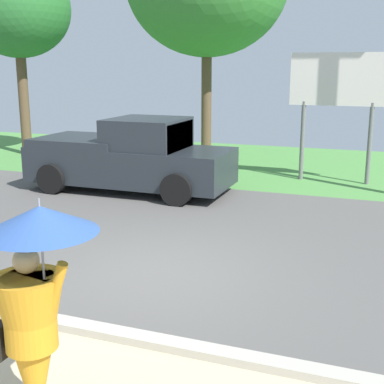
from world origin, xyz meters
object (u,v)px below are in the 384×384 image
roadside_billboard (339,89)px  monk_pedestrian (34,319)px  pickup_truck (131,157)px  tree_center_back (17,10)px

roadside_billboard → monk_pedestrian: bearing=-96.3°
monk_pedestrian → pickup_truck: (-3.49, 8.64, -0.21)m
monk_pedestrian → roadside_billboard: bearing=95.4°
roadside_billboard → pickup_truck: bearing=-148.3°
pickup_truck → roadside_billboard: size_ratio=1.49×
pickup_truck → roadside_billboard: (4.77, 2.95, 1.68)m
pickup_truck → tree_center_back: tree_center_back is taller
monk_pedestrian → tree_center_back: (-9.75, 12.55, 3.97)m
monk_pedestrian → tree_center_back: tree_center_back is taller
monk_pedestrian → tree_center_back: size_ratio=0.32×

